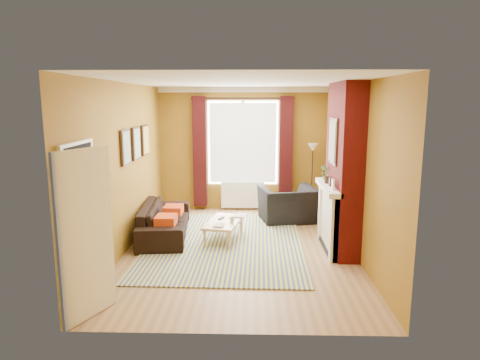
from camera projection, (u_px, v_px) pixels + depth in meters
The scene contains 12 objects.
ground at pixel (240, 248), 7.36m from camera, with size 5.50×5.50×0.00m, color olive.
room_walls at pixel (277, 167), 7.36m from camera, with size 3.82×5.54×2.83m.
striped_rug at pixel (225, 243), 7.61m from camera, with size 2.79×3.81×0.02m.
sofa at pixel (165, 220), 7.97m from camera, with size 2.08×0.81×0.61m, color black.
armchair at pixel (288, 204), 8.94m from camera, with size 1.12×0.98×0.73m, color black.
coffee_table at pixel (224, 223), 7.74m from camera, with size 0.73×1.16×0.36m.
wicker_stool at pixel (276, 205), 9.57m from camera, with size 0.42×0.42×0.41m.
floor_lamp at pixel (313, 158), 9.45m from camera, with size 0.28×0.28×1.57m.
book_a at pixel (213, 225), 7.43m from camera, with size 0.18×0.25×0.02m, color #999999.
book_b at pixel (235, 215), 8.10m from camera, with size 0.22×0.30×0.02m, color #999999.
mug at pixel (232, 220), 7.62m from camera, with size 0.10×0.10×0.10m, color #999999.
tv_remote at pixel (221, 218), 7.88m from camera, with size 0.11×0.18×0.02m.
Camera 1 is at (0.19, -7.02, 2.51)m, focal length 32.00 mm.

